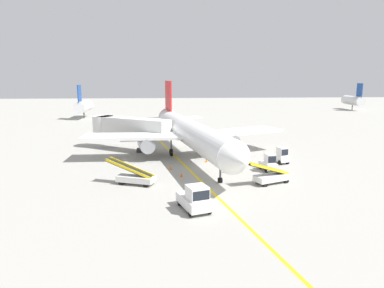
{
  "coord_description": "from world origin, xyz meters",
  "views": [
    {
      "loc": [
        -4.65,
        -31.35,
        10.67
      ],
      "look_at": [
        -1.65,
        10.62,
        2.5
      ],
      "focal_mm": 32.2,
      "sensor_mm": 36.0,
      "label": 1
    }
  ],
  "objects_px": {
    "baggage_tug_near_wing": "(281,156)",
    "safety_cone_wingtip_left": "(170,168)",
    "belt_loader_aft_hold": "(135,177)",
    "safety_cone_nose_right": "(181,175)",
    "ground_crew_marshaller": "(233,166)",
    "baggage_tug_by_cargo_door": "(269,163)",
    "belt_loader_forward_hold": "(271,176)",
    "jet_bridge": "(125,126)",
    "pushback_tug": "(195,199)",
    "airliner": "(189,132)",
    "safety_cone_nose_left": "(206,160)"
  },
  "relations": [
    {
      "from": "baggage_tug_near_wing",
      "to": "safety_cone_wingtip_left",
      "type": "relative_size",
      "value": 6.11
    },
    {
      "from": "belt_loader_aft_hold",
      "to": "safety_cone_nose_right",
      "type": "bearing_deg",
      "value": 25.88
    },
    {
      "from": "ground_crew_marshaller",
      "to": "baggage_tug_by_cargo_door",
      "type": "bearing_deg",
      "value": 9.49
    },
    {
      "from": "belt_loader_forward_hold",
      "to": "jet_bridge",
      "type": "bearing_deg",
      "value": 133.2
    },
    {
      "from": "pushback_tug",
      "to": "safety_cone_wingtip_left",
      "type": "relative_size",
      "value": 9.12
    },
    {
      "from": "airliner",
      "to": "baggage_tug_near_wing",
      "type": "relative_size",
      "value": 13.06
    },
    {
      "from": "baggage_tug_near_wing",
      "to": "jet_bridge",
      "type": "bearing_deg",
      "value": 154.65
    },
    {
      "from": "safety_cone_nose_left",
      "to": "belt_loader_forward_hold",
      "type": "bearing_deg",
      "value": -59.26
    },
    {
      "from": "belt_loader_aft_hold",
      "to": "baggage_tug_by_cargo_door",
      "type": "bearing_deg",
      "value": 14.84
    },
    {
      "from": "pushback_tug",
      "to": "safety_cone_nose_left",
      "type": "relative_size",
      "value": 9.12
    },
    {
      "from": "safety_cone_nose_left",
      "to": "safety_cone_wingtip_left",
      "type": "relative_size",
      "value": 1.0
    },
    {
      "from": "ground_crew_marshaller",
      "to": "safety_cone_nose_right",
      "type": "bearing_deg",
      "value": -171.11
    },
    {
      "from": "airliner",
      "to": "baggage_tug_by_cargo_door",
      "type": "relative_size",
      "value": 13.59
    },
    {
      "from": "ground_crew_marshaller",
      "to": "safety_cone_nose_right",
      "type": "relative_size",
      "value": 3.86
    },
    {
      "from": "airliner",
      "to": "belt_loader_aft_hold",
      "type": "xyz_separation_m",
      "value": [
        -6.28,
        -11.67,
        -2.64
      ]
    },
    {
      "from": "ground_crew_marshaller",
      "to": "safety_cone_nose_right",
      "type": "distance_m",
      "value": 5.96
    },
    {
      "from": "pushback_tug",
      "to": "safety_cone_nose_right",
      "type": "height_order",
      "value": "pushback_tug"
    },
    {
      "from": "belt_loader_aft_hold",
      "to": "ground_crew_marshaller",
      "type": "relative_size",
      "value": 3.02
    },
    {
      "from": "baggage_tug_by_cargo_door",
      "to": "safety_cone_wingtip_left",
      "type": "xyz_separation_m",
      "value": [
        -11.33,
        1.37,
        -0.71
      ]
    },
    {
      "from": "belt_loader_forward_hold",
      "to": "safety_cone_nose_right",
      "type": "xyz_separation_m",
      "value": [
        -9.08,
        2.99,
        -0.56
      ]
    },
    {
      "from": "pushback_tug",
      "to": "ground_crew_marshaller",
      "type": "xyz_separation_m",
      "value": [
        5.12,
        10.63,
        -0.08
      ]
    },
    {
      "from": "baggage_tug_near_wing",
      "to": "safety_cone_nose_left",
      "type": "bearing_deg",
      "value": 172.36
    },
    {
      "from": "belt_loader_aft_hold",
      "to": "jet_bridge",
      "type": "bearing_deg",
      "value": 99.47
    },
    {
      "from": "baggage_tug_by_cargo_door",
      "to": "safety_cone_nose_left",
      "type": "distance_m",
      "value": 8.25
    },
    {
      "from": "belt_loader_forward_hold",
      "to": "ground_crew_marshaller",
      "type": "bearing_deg",
      "value": 129.6
    },
    {
      "from": "pushback_tug",
      "to": "baggage_tug_near_wing",
      "type": "xyz_separation_m",
      "value": [
        12.0,
        14.89,
        -0.07
      ]
    },
    {
      "from": "airliner",
      "to": "belt_loader_aft_hold",
      "type": "distance_m",
      "value": 13.51
    },
    {
      "from": "safety_cone_nose_left",
      "to": "baggage_tug_by_cargo_door",
      "type": "bearing_deg",
      "value": -35.55
    },
    {
      "from": "jet_bridge",
      "to": "baggage_tug_near_wing",
      "type": "xyz_separation_m",
      "value": [
        20.4,
        -9.67,
        -2.62
      ]
    },
    {
      "from": "airliner",
      "to": "baggage_tug_by_cargo_door",
      "type": "distance_m",
      "value": 11.88
    },
    {
      "from": "pushback_tug",
      "to": "ground_crew_marshaller",
      "type": "distance_m",
      "value": 11.79
    },
    {
      "from": "belt_loader_aft_hold",
      "to": "safety_cone_nose_right",
      "type": "distance_m",
      "value": 5.37
    },
    {
      "from": "pushback_tug",
      "to": "baggage_tug_near_wing",
      "type": "distance_m",
      "value": 19.12
    },
    {
      "from": "airliner",
      "to": "belt_loader_aft_hold",
      "type": "relative_size",
      "value": 6.85
    },
    {
      "from": "airliner",
      "to": "baggage_tug_by_cargo_door",
      "type": "xyz_separation_m",
      "value": [
        8.7,
        -7.71,
        -2.49
      ]
    },
    {
      "from": "baggage_tug_near_wing",
      "to": "ground_crew_marshaller",
      "type": "distance_m",
      "value": 8.1
    },
    {
      "from": "baggage_tug_near_wing",
      "to": "ground_crew_marshaller",
      "type": "xyz_separation_m",
      "value": [
        -6.89,
        -4.26,
        -0.02
      ]
    },
    {
      "from": "airliner",
      "to": "safety_cone_nose_right",
      "type": "xyz_separation_m",
      "value": [
        -1.47,
        -9.34,
        -3.2
      ]
    },
    {
      "from": "airliner",
      "to": "baggage_tug_near_wing",
      "type": "distance_m",
      "value": 12.26
    },
    {
      "from": "belt_loader_aft_hold",
      "to": "pushback_tug",
      "type": "bearing_deg",
      "value": -53.13
    },
    {
      "from": "baggage_tug_near_wing",
      "to": "baggage_tug_by_cargo_door",
      "type": "bearing_deg",
      "value": -125.92
    },
    {
      "from": "jet_bridge",
      "to": "baggage_tug_near_wing",
      "type": "height_order",
      "value": "jet_bridge"
    },
    {
      "from": "pushback_tug",
      "to": "belt_loader_forward_hold",
      "type": "bearing_deg",
      "value": 38.84
    },
    {
      "from": "jet_bridge",
      "to": "safety_cone_nose_right",
      "type": "distance_m",
      "value": 17.03
    },
    {
      "from": "airliner",
      "to": "belt_loader_forward_hold",
      "type": "xyz_separation_m",
      "value": [
        7.6,
        -12.33,
        -2.64
      ]
    },
    {
      "from": "belt_loader_forward_hold",
      "to": "safety_cone_wingtip_left",
      "type": "distance_m",
      "value": 11.88
    },
    {
      "from": "baggage_tug_by_cargo_door",
      "to": "safety_cone_nose_right",
      "type": "relative_size",
      "value": 5.87
    },
    {
      "from": "airliner",
      "to": "baggage_tug_by_cargo_door",
      "type": "bearing_deg",
      "value": -41.54
    },
    {
      "from": "belt_loader_forward_hold",
      "to": "baggage_tug_by_cargo_door",
      "type": "bearing_deg",
      "value": 76.71
    },
    {
      "from": "jet_bridge",
      "to": "baggage_tug_by_cargo_door",
      "type": "xyz_separation_m",
      "value": [
        17.84,
        -13.2,
        -2.62
      ]
    }
  ]
}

